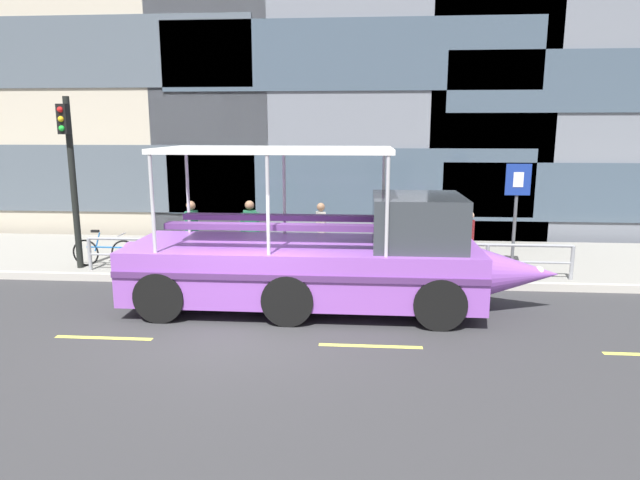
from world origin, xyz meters
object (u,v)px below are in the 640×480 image
pedestrian_near_bow (469,235)px  pedestrian_near_stern (192,227)px  leaned_bicycle (105,252)px  pedestrian_mid_right (250,227)px  parking_sign (517,199)px  duck_tour_boat (327,259)px  pedestrian_mid_left (321,226)px  traffic_light_pole (71,167)px

pedestrian_near_bow → pedestrian_near_stern: bearing=-179.7°
leaned_bicycle → pedestrian_mid_right: pedestrian_mid_right is taller
parking_sign → pedestrian_near_bow: bearing=-179.9°
parking_sign → duck_tour_boat: duck_tour_boat is taller
duck_tour_boat → leaned_bicycle: bearing=158.3°
pedestrian_mid_left → traffic_light_pole: bearing=-168.2°
duck_tour_boat → pedestrian_near_stern: bearing=144.8°
traffic_light_pole → parking_sign: (11.01, 0.50, -0.77)m
duck_tour_boat → pedestrian_mid_right: bearing=128.5°
pedestrian_near_bow → duck_tour_boat: bearing=-141.9°
pedestrian_mid_right → pedestrian_near_stern: (-1.49, -0.15, -0.00)m
pedestrian_near_stern → pedestrian_near_bow: bearing=0.3°
traffic_light_pole → pedestrian_mid_left: (6.14, 1.28, -1.64)m
traffic_light_pole → parking_sign: bearing=2.6°
pedestrian_near_bow → leaned_bicycle: bearing=-178.4°
traffic_light_pole → parking_sign: 11.04m
parking_sign → pedestrian_mid_right: size_ratio=1.57×
duck_tour_boat → pedestrian_mid_right: 3.53m
traffic_light_pole → pedestrian_mid_left: bearing=11.8°
pedestrian_near_stern → traffic_light_pole: bearing=-170.8°
pedestrian_near_stern → leaned_bicycle: bearing=-174.1°
traffic_light_pole → duck_tour_boat: bearing=-18.1°
leaned_bicycle → pedestrian_mid_right: 3.84m
duck_tour_boat → pedestrian_mid_left: (-0.41, 3.42, 0.09)m
parking_sign → pedestrian_mid_left: parking_sign is taller
pedestrian_near_bow → pedestrian_mid_left: bearing=168.2°
leaned_bicycle → pedestrian_near_stern: size_ratio=1.02×
traffic_light_pole → pedestrian_mid_right: bearing=8.1°
pedestrian_mid_right → pedestrian_near_stern: 1.50m
duck_tour_boat → pedestrian_near_bow: (3.36, 2.64, 0.05)m
parking_sign → duck_tour_boat: 5.27m
pedestrian_mid_left → pedestrian_near_stern: 3.38m
leaned_bicycle → pedestrian_near_bow: size_ratio=1.14×
parking_sign → leaned_bicycle: parking_sign is taller
leaned_bicycle → pedestrian_mid_left: pedestrian_mid_left is taller
pedestrian_near_stern → parking_sign: bearing=0.3°
parking_sign → duck_tour_boat: bearing=-149.4°
parking_sign → pedestrian_near_bow: size_ratio=1.77×
parking_sign → leaned_bicycle: bearing=-178.5°
pedestrian_near_stern → duck_tour_boat: bearing=-35.2°
traffic_light_pole → duck_tour_boat: (6.55, -2.14, -1.73)m
pedestrian_near_bow → pedestrian_near_stern: size_ratio=0.89×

